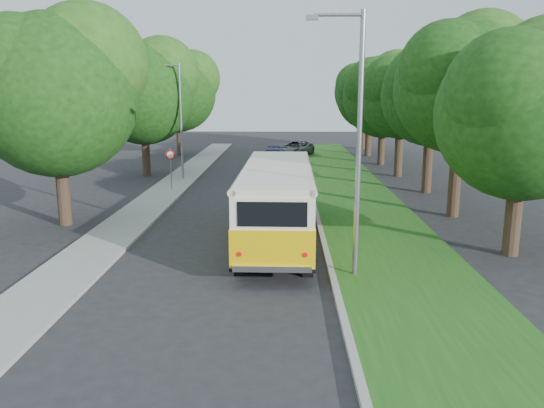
{
  "coord_description": "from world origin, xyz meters",
  "views": [
    {
      "loc": [
        2.08,
        -18.34,
        5.71
      ],
      "look_at": [
        1.61,
        1.52,
        1.5
      ],
      "focal_mm": 35.0,
      "sensor_mm": 36.0,
      "label": 1
    }
  ],
  "objects_px": {
    "car_blue": "(273,158)",
    "vintage_bus": "(277,204)",
    "car_silver": "(276,188)",
    "lamppost_near": "(356,138)",
    "car_white": "(299,174)",
    "lamppost_far": "(179,117)",
    "car_grey": "(295,149)"
  },
  "relations": [
    {
      "from": "lamppost_near",
      "to": "vintage_bus",
      "type": "relative_size",
      "value": 0.78
    },
    {
      "from": "vintage_bus",
      "to": "car_white",
      "type": "relative_size",
      "value": 2.75
    },
    {
      "from": "car_silver",
      "to": "car_white",
      "type": "bearing_deg",
      "value": 82.94
    },
    {
      "from": "car_silver",
      "to": "car_grey",
      "type": "bearing_deg",
      "value": 92.1
    },
    {
      "from": "lamppost_far",
      "to": "car_white",
      "type": "distance_m",
      "value": 8.53
    },
    {
      "from": "lamppost_far",
      "to": "car_grey",
      "type": "bearing_deg",
      "value": 59.58
    },
    {
      "from": "car_grey",
      "to": "car_blue",
      "type": "bearing_deg",
      "value": -86.1
    },
    {
      "from": "car_silver",
      "to": "car_blue",
      "type": "distance_m",
      "value": 13.64
    },
    {
      "from": "lamppost_far",
      "to": "car_silver",
      "type": "relative_size",
      "value": 1.66
    },
    {
      "from": "vintage_bus",
      "to": "car_grey",
      "type": "height_order",
      "value": "vintage_bus"
    },
    {
      "from": "car_white",
      "to": "car_blue",
      "type": "relative_size",
      "value": 0.78
    },
    {
      "from": "car_blue",
      "to": "car_grey",
      "type": "xyz_separation_m",
      "value": [
        1.79,
        6.37,
        0.03
      ]
    },
    {
      "from": "vintage_bus",
      "to": "car_silver",
      "type": "distance_m",
      "value": 7.68
    },
    {
      "from": "car_white",
      "to": "car_silver",
      "type": "bearing_deg",
      "value": -94.34
    },
    {
      "from": "car_silver",
      "to": "car_blue",
      "type": "relative_size",
      "value": 0.95
    },
    {
      "from": "car_blue",
      "to": "vintage_bus",
      "type": "bearing_deg",
      "value": -80.06
    },
    {
      "from": "lamppost_far",
      "to": "car_blue",
      "type": "bearing_deg",
      "value": 48.77
    },
    {
      "from": "car_white",
      "to": "vintage_bus",
      "type": "bearing_deg",
      "value": -86.39
    },
    {
      "from": "lamppost_far",
      "to": "vintage_bus",
      "type": "height_order",
      "value": "lamppost_far"
    },
    {
      "from": "lamppost_far",
      "to": "car_blue",
      "type": "distance_m",
      "value": 9.6
    },
    {
      "from": "car_blue",
      "to": "car_silver",
      "type": "bearing_deg",
      "value": -79.79
    },
    {
      "from": "lamppost_far",
      "to": "vintage_bus",
      "type": "distance_m",
      "value": 16.13
    },
    {
      "from": "lamppost_far",
      "to": "car_silver",
      "type": "bearing_deg",
      "value": -47.29
    },
    {
      "from": "car_white",
      "to": "lamppost_near",
      "type": "bearing_deg",
      "value": -77.38
    },
    {
      "from": "car_blue",
      "to": "car_white",
      "type": "bearing_deg",
      "value": -68.8
    },
    {
      "from": "lamppost_near",
      "to": "car_blue",
      "type": "relative_size",
      "value": 1.68
    },
    {
      "from": "car_blue",
      "to": "car_grey",
      "type": "bearing_deg",
      "value": 82.63
    },
    {
      "from": "lamppost_near",
      "to": "car_grey",
      "type": "relative_size",
      "value": 1.54
    },
    {
      "from": "vintage_bus",
      "to": "car_white",
      "type": "xyz_separation_m",
      "value": [
        1.19,
        13.44,
        -0.9
      ]
    },
    {
      "from": "vintage_bus",
      "to": "car_silver",
      "type": "xyz_separation_m",
      "value": [
        -0.15,
        7.64,
        -0.75
      ]
    },
    {
      "from": "car_silver",
      "to": "lamppost_near",
      "type": "bearing_deg",
      "value": -71.69
    },
    {
      "from": "lamppost_far",
      "to": "car_grey",
      "type": "distance_m",
      "value": 15.58
    }
  ]
}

